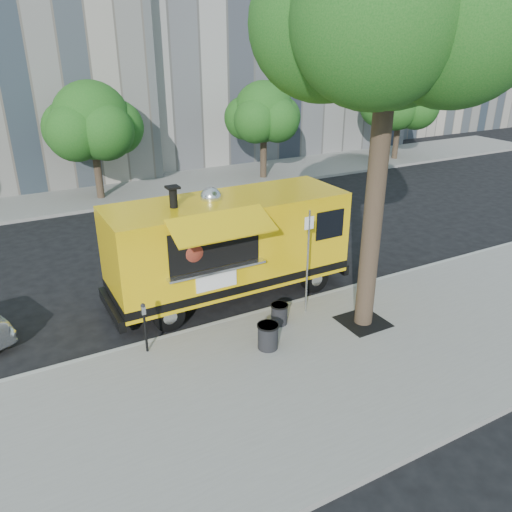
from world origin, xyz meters
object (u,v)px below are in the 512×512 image
Objects in this scene: far_tree_c at (264,112)px; food_truck at (228,244)px; trash_bin_right at (268,336)px; sign_post at (308,256)px; trash_bin_left at (279,313)px; parking_meter at (145,322)px; far_tree_d at (401,99)px; far_tree_b at (91,121)px.

food_truck is at bearing -123.47° from far_tree_c.
trash_bin_right is at bearing -98.79° from food_truck.
sign_post is 2.54m from trash_bin_right.
sign_post is at bearing -57.30° from food_truck.
sign_post is 4.56× the size of trash_bin_right.
food_truck is 12.86× the size of trash_bin_left.
far_tree_c is at bearing 61.10° from trash_bin_right.
trash_bin_left is at bearing -6.76° from parking_meter.
far_tree_d is at bearing 33.80° from food_truck.
far_tree_b is at bearing 178.09° from far_tree_c.
parking_meter is at bearing -128.66° from far_tree_c.
far_tree_d is 8.58× the size of trash_bin_right.
far_tree_c reaches higher than food_truck.
sign_post is at bearing -114.81° from far_tree_c.
far_tree_c is at bearing 65.19° from sign_post.
far_tree_d is at bearing 1.15° from far_tree_c.
far_tree_d is 21.61m from food_truck.
food_truck is at bearing 81.44° from trash_bin_right.
far_tree_d is 4.23× the size of parking_meter.
far_tree_b is at bearing 100.15° from sign_post.
far_tree_b is 9.60× the size of trash_bin_left.
trash_bin_left is at bearing -140.53° from far_tree_d.
far_tree_c is at bearing 56.30° from food_truck.
far_tree_b is at bearing 95.32° from food_truck.
food_truck is at bearing 122.93° from sign_post.
far_tree_b is at bearing 81.90° from parking_meter.
far_tree_d reaches higher than parking_meter.
far_tree_b is 14.48m from parking_meter.
far_tree_d reaches higher than sign_post.
trash_bin_left is 0.87× the size of trash_bin_right.
far_tree_d is at bearing 33.60° from parking_meter.
parking_meter reaches higher than trash_bin_right.
far_tree_c is 10.00m from far_tree_d.
trash_bin_right is (-18.31, -15.25, -3.39)m from far_tree_d.
far_tree_d is 25.38m from parking_meter.
far_tree_b is at bearing 92.59° from trash_bin_right.
sign_post is at bearing -79.85° from far_tree_b.
far_tree_b is 14.94m from trash_bin_left.
far_tree_d reaches higher than trash_bin_left.
parking_meter is 0.18× the size of food_truck.
far_tree_b reaches higher than food_truck.
far_tree_d is (19.00, -0.10, 0.06)m from far_tree_b.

